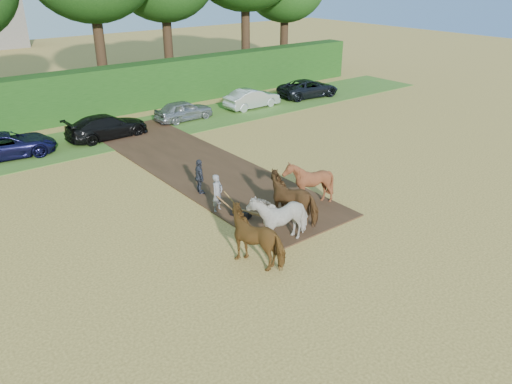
# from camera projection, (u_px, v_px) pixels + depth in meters

# --- Properties ---
(ground) EXTENTS (120.00, 120.00, 0.00)m
(ground) POSITION_uv_depth(u_px,v_px,m) (264.00, 230.00, 18.31)
(ground) COLOR gold
(ground) RESTS_ON ground
(earth_strip) EXTENTS (4.50, 17.00, 0.05)m
(earth_strip) POSITION_uv_depth(u_px,v_px,m) (198.00, 165.00, 24.16)
(earth_strip) COLOR #472D1C
(earth_strip) RESTS_ON ground
(grass_verge) EXTENTS (50.00, 5.00, 0.03)m
(grass_verge) POSITION_uv_depth(u_px,v_px,m) (110.00, 136.00, 28.34)
(grass_verge) COLOR #38601E
(grass_verge) RESTS_ON ground
(hedgerow) EXTENTS (46.00, 1.60, 3.00)m
(hedgerow) POSITION_uv_depth(u_px,v_px,m) (77.00, 96.00, 30.96)
(hedgerow) COLOR #14380F
(hedgerow) RESTS_ON ground
(spectator_far) EXTENTS (0.60, 0.97, 1.55)m
(spectator_far) POSITION_uv_depth(u_px,v_px,m) (200.00, 177.00, 20.89)
(spectator_far) COLOR #242730
(spectator_far) RESTS_ON ground
(plough_team) EXTENTS (6.16, 5.33, 1.86)m
(plough_team) POSITION_uv_depth(u_px,v_px,m) (285.00, 206.00, 18.02)
(plough_team) COLOR brown
(plough_team) RESTS_ON ground
(parked_cars) EXTENTS (35.64, 2.68, 1.35)m
(parked_cars) POSITION_uv_depth(u_px,v_px,m) (118.00, 124.00, 28.35)
(parked_cars) COLOR silver
(parked_cars) RESTS_ON ground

